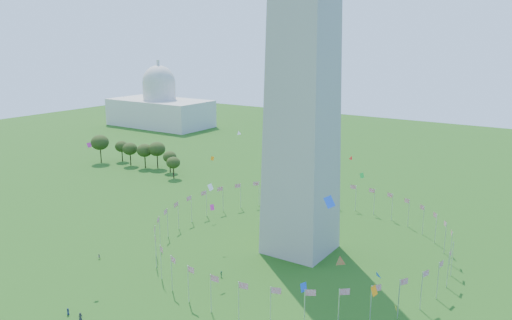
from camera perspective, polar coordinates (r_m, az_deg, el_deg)
The scene contains 4 objects.
flag_ring at distance 142.14m, azimuth 5.05°, elevation -8.50°, with size 80.24×80.24×9.00m.
capitol_building at distance 347.08m, azimuth -10.99°, elevation 7.61°, with size 70.00×35.00×46.00m, color beige, non-canonical shape.
kites_aloft at distance 112.71m, azimuth 3.42°, elevation -7.35°, with size 82.64×82.79×29.10m.
tree_line_west at distance 238.20m, azimuth -13.60°, elevation 0.57°, with size 55.60×15.61×13.26m.
Camera 1 is at (62.26, -66.08, 57.90)m, focal length 35.00 mm.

